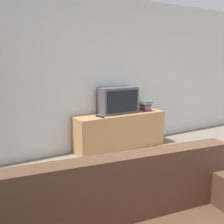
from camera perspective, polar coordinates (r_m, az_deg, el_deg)
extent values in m
cube|color=silver|center=(4.51, -4.55, 8.13)|extent=(9.00, 0.06, 2.60)
cube|color=tan|center=(4.63, 1.74, -4.16)|extent=(1.65, 0.44, 0.62)
cube|color=#4C4C51|center=(4.57, 1.26, 2.55)|extent=(0.68, 0.31, 0.45)
cube|color=black|center=(4.44, 2.35, 2.28)|extent=(0.60, 0.01, 0.37)
cube|color=#4C3323|center=(1.80, 0.01, -16.63)|extent=(1.84, 0.41, 0.46)
cube|color=#7A3884|center=(4.87, 7.44, 0.38)|extent=(0.17, 0.16, 0.02)
cube|color=#7A3884|center=(4.86, 7.31, 0.68)|extent=(0.11, 0.22, 0.03)
cube|color=gold|center=(4.87, 7.34, 1.06)|extent=(0.13, 0.15, 0.03)
cube|color=#7A3884|center=(4.86, 7.33, 1.40)|extent=(0.18, 0.17, 0.03)
cube|color=#7A3884|center=(4.86, 7.20, 1.67)|extent=(0.15, 0.20, 0.02)
cube|color=silver|center=(4.84, 7.35, 1.93)|extent=(0.16, 0.14, 0.03)
cube|color=#2D753D|center=(4.84, 7.43, 2.24)|extent=(0.15, 0.22, 0.02)
cube|color=black|center=(4.28, -2.65, -0.97)|extent=(0.07, 0.20, 0.02)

